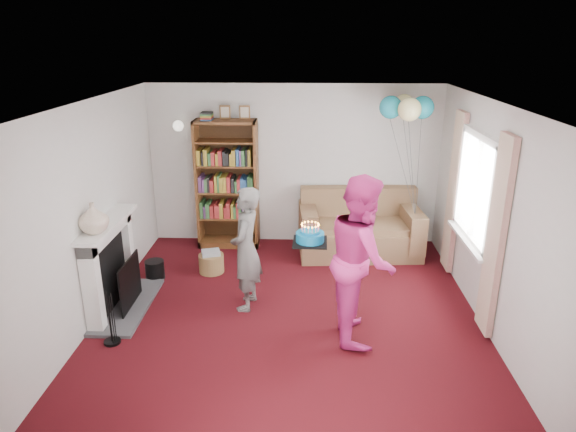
{
  "coord_description": "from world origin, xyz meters",
  "views": [
    {
      "loc": [
        0.19,
        -5.32,
        3.16
      ],
      "look_at": [
        -0.03,
        0.6,
        1.08
      ],
      "focal_mm": 32.0,
      "sensor_mm": 36.0,
      "label": 1
    }
  ],
  "objects_px": {
    "sofa": "(359,229)",
    "birthday_cake": "(310,237)",
    "person_striped": "(246,249)",
    "person_magenta": "(362,258)",
    "bookcase": "(228,185)"
  },
  "relations": [
    {
      "from": "bookcase",
      "to": "person_magenta",
      "type": "height_order",
      "value": "bookcase"
    },
    {
      "from": "person_magenta",
      "to": "birthday_cake",
      "type": "relative_size",
      "value": 4.9
    },
    {
      "from": "sofa",
      "to": "birthday_cake",
      "type": "bearing_deg",
      "value": -113.38
    },
    {
      "from": "person_striped",
      "to": "birthday_cake",
      "type": "relative_size",
      "value": 4.07
    },
    {
      "from": "person_magenta",
      "to": "birthday_cake",
      "type": "height_order",
      "value": "person_magenta"
    },
    {
      "from": "person_striped",
      "to": "bookcase",
      "type": "bearing_deg",
      "value": -159.16
    },
    {
      "from": "person_magenta",
      "to": "birthday_cake",
      "type": "bearing_deg",
      "value": 70.24
    },
    {
      "from": "bookcase",
      "to": "person_magenta",
      "type": "xyz_separation_m",
      "value": [
        1.82,
        -2.58,
        -0.05
      ]
    },
    {
      "from": "bookcase",
      "to": "sofa",
      "type": "height_order",
      "value": "bookcase"
    },
    {
      "from": "person_striped",
      "to": "birthday_cake",
      "type": "distance_m",
      "value": 0.91
    },
    {
      "from": "bookcase",
      "to": "person_magenta",
      "type": "distance_m",
      "value": 3.16
    },
    {
      "from": "bookcase",
      "to": "person_magenta",
      "type": "bearing_deg",
      "value": -54.83
    },
    {
      "from": "sofa",
      "to": "person_striped",
      "type": "distance_m",
      "value": 2.38
    },
    {
      "from": "birthday_cake",
      "to": "person_magenta",
      "type": "bearing_deg",
      "value": -18.56
    },
    {
      "from": "bookcase",
      "to": "birthday_cake",
      "type": "distance_m",
      "value": 2.71
    }
  ]
}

